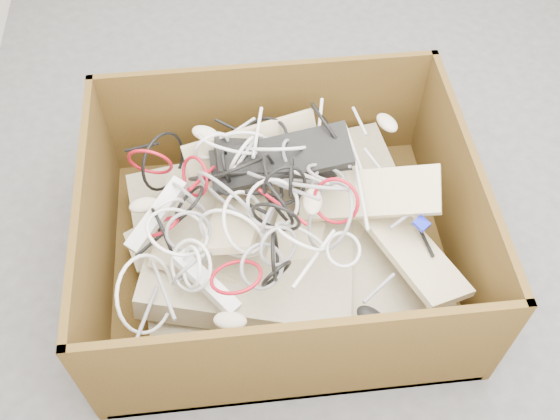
{
  "coord_description": "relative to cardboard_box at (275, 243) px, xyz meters",
  "views": [
    {
      "loc": [
        -0.4,
        -1.55,
        2.06
      ],
      "look_at": [
        -0.26,
        -0.25,
        0.3
      ],
      "focal_mm": 41.18,
      "sensor_mm": 36.0,
      "label": 1
    }
  ],
  "objects": [
    {
      "name": "ground",
      "position": [
        0.28,
        0.27,
        -0.13
      ],
      "size": [
        3.0,
        3.0,
        0.0
      ],
      "primitive_type": "plane",
      "color": "#49494C",
      "rests_on": "ground"
    },
    {
      "name": "cable_tangle",
      "position": [
        -0.09,
        0.02,
        0.27
      ],
      "size": [
        1.02,
        0.91,
        0.45
      ],
      "color": "black",
      "rests_on": "keyboard_pile"
    },
    {
      "name": "cardboard_box",
      "position": [
        0.0,
        0.0,
        0.0
      ],
      "size": [
        1.28,
        1.07,
        0.53
      ],
      "color": "#3A270E",
      "rests_on": "ground"
    },
    {
      "name": "power_strip_right",
      "position": [
        -0.24,
        -0.26,
        0.2
      ],
      "size": [
        0.21,
        0.23,
        0.09
      ],
      "primitive_type": "cube",
      "rotation": [
        -0.1,
        0.17,
        -0.86
      ],
      "color": "white",
      "rests_on": "keyboard_pile"
    },
    {
      "name": "keyboard_pile",
      "position": [
        0.04,
        0.05,
        0.15
      ],
      "size": [
        1.15,
        0.89,
        0.4
      ],
      "color": "beige",
      "rests_on": "cardboard_box"
    },
    {
      "name": "mice_scatter",
      "position": [
        -0.0,
        -0.02,
        0.22
      ],
      "size": [
        1.0,
        0.86,
        0.23
      ],
      "color": "beige",
      "rests_on": "keyboard_pile"
    },
    {
      "name": "power_strip_left",
      "position": [
        -0.39,
        0.0,
        0.22
      ],
      "size": [
        0.22,
        0.25,
        0.12
      ],
      "primitive_type": "cube",
      "rotation": [
        0.14,
        -0.26,
        0.88
      ],
      "color": "white",
      "rests_on": "keyboard_pile"
    },
    {
      "name": "vga_plug",
      "position": [
        0.47,
        -0.12,
        0.22
      ],
      "size": [
        0.06,
        0.06,
        0.03
      ],
      "primitive_type": "cube",
      "rotation": [
        0.09,
        0.14,
        -0.94
      ],
      "color": "#0D19CF",
      "rests_on": "keyboard_pile"
    }
  ]
}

